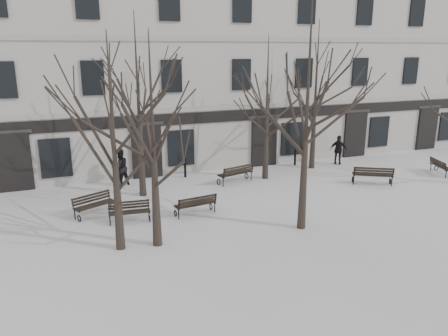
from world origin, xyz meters
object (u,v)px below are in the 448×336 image
bench_3 (129,211)px  bench_4 (236,173)px  bench_5 (441,166)px  tree_1 (152,116)px  bench_2 (373,175)px  tree_2 (308,83)px  tree_0 (112,118)px  bench_1 (196,204)px  bench_0 (94,204)px

bench_3 → bench_4: bearing=34.8°
bench_5 → bench_4: bearing=94.7°
bench_3 → bench_4: 6.93m
tree_1 → bench_5: 17.64m
bench_2 → bench_3: size_ratio=1.20×
bench_3 → tree_2: bearing=-20.3°
tree_0 → bench_2: (13.22, 2.93, -4.08)m
tree_0 → bench_3: tree_0 is taller
bench_2 → bench_4: (-6.46, 2.80, -0.01)m
tree_1 → tree_2: size_ratio=0.83×
bench_3 → bench_5: bearing=8.5°
bench_1 → bench_3: bench_1 is taller
bench_4 → tree_1: bearing=31.7°
bench_0 → bench_2: (13.79, -0.75, 0.06)m
bench_2 → bench_5: (4.87, 0.25, -0.09)m
bench_2 → bench_1: bearing=35.1°
tree_1 → tree_2: bearing=-5.0°
tree_2 → bench_3: 8.63m
tree_2 → bench_5: bearing=19.0°
bench_3 → bench_5: (17.38, 0.80, 0.01)m
tree_0 → bench_0: bearing=98.8°
bench_1 → bench_4: bench_4 is taller
bench_2 → bench_3: (-12.52, -0.55, -0.09)m
bench_0 → bench_1: (4.01, -1.54, -0.00)m
bench_0 → bench_4: (7.33, 2.06, 0.05)m
tree_0 → bench_0: tree_0 is taller
bench_0 → bench_3: bearing=-71.1°
tree_0 → bench_0: size_ratio=4.00×
tree_0 → bench_4: tree_0 is taller
bench_0 → bench_1: size_ratio=1.01×
bench_0 → bench_4: size_ratio=0.90×
tree_0 → bench_3: bearing=73.6°
bench_1 → bench_3: bearing=-13.3°
bench_2 → tree_0: bearing=42.9°
tree_1 → bench_4: (5.48, 5.90, -4.11)m
bench_0 → bench_4: 7.62m
tree_1 → bench_0: tree_1 is taller
bench_3 → bench_5: 17.40m
tree_0 → bench_2: tree_0 is taller
bench_2 → bench_5: 4.88m
tree_2 → bench_1: 6.80m
tree_1 → bench_3: size_ratio=4.37×
bench_4 → tree_2: bearing=75.8°
tree_0 → bench_1: bearing=31.8°
bench_3 → bench_4: (6.06, 3.35, 0.09)m
tree_1 → bench_1: 5.22m
tree_2 → bench_1: bearing=141.1°
tree_0 → tree_2: (6.90, -0.66, 1.00)m
tree_2 → bench_3: size_ratio=5.28×
tree_0 → tree_1: size_ratio=0.99×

